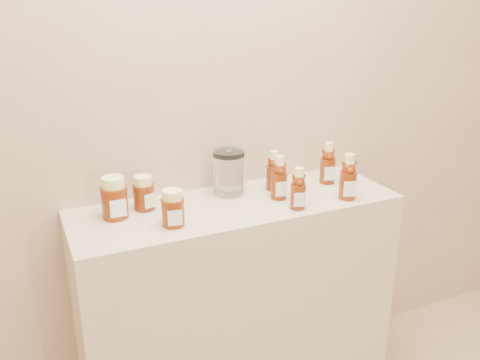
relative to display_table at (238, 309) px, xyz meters
name	(u,v)px	position (x,y,z in m)	size (l,w,h in m)	color
wall_back	(215,71)	(0.00, 0.20, 0.90)	(3.50, 0.02, 2.70)	tan
display_table	(238,309)	(0.00, 0.00, 0.00)	(1.20, 0.40, 0.90)	#BEAF8B
bear_bottle_back_left	(279,175)	(0.16, -0.02, 0.54)	(0.06, 0.06, 0.19)	#5D1F07
bear_bottle_back_mid	(274,168)	(0.19, 0.07, 0.54)	(0.06, 0.06, 0.18)	#5D1F07
bear_bottle_back_right	(328,160)	(0.42, 0.05, 0.55)	(0.06, 0.06, 0.19)	#5D1F07
bear_bottle_front_left	(298,186)	(0.18, -0.13, 0.54)	(0.06, 0.06, 0.17)	#5D1F07
bear_bottle_front_right	(348,174)	(0.39, -0.13, 0.55)	(0.07, 0.07, 0.20)	#5D1F07
honey_jar_left	(114,198)	(-0.43, 0.06, 0.52)	(0.09, 0.09, 0.14)	#5D1F07
honey_jar_back	(144,193)	(-0.32, 0.09, 0.51)	(0.08, 0.08, 0.12)	#5D1F07
honey_jar_front	(173,208)	(-0.27, -0.08, 0.51)	(0.08, 0.08, 0.12)	#5D1F07
glass_canister	(229,171)	(0.01, 0.10, 0.54)	(0.12, 0.12, 0.19)	white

